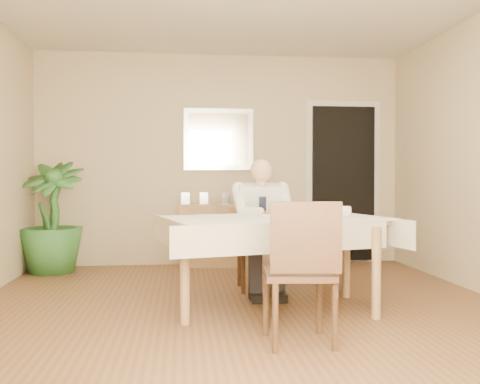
{
  "coord_description": "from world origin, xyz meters",
  "views": [
    {
      "loc": [
        -0.49,
        -4.14,
        1.06
      ],
      "look_at": [
        0.0,
        0.35,
        0.95
      ],
      "focal_mm": 40.0,
      "sensor_mm": 36.0,
      "label": 1
    }
  ],
  "objects": [
    {
      "name": "photo_frame_right",
      "position": [
        0.05,
        2.32,
        0.82
      ],
      "size": [
        0.1,
        0.02,
        0.14
      ],
      "primitive_type": "cube",
      "color": "silver",
      "rests_on": "sideboard"
    },
    {
      "name": "dining_table",
      "position": [
        0.25,
        0.11,
        0.67
      ],
      "size": [
        1.96,
        1.43,
        0.75
      ],
      "rotation": [
        0.0,
        0.0,
        0.25
      ],
      "color": "#A3774C",
      "rests_on": "ground"
    },
    {
      "name": "mirror",
      "position": [
        -0.03,
        2.47,
        1.55
      ],
      "size": [
        0.86,
        0.04,
        0.76
      ],
      "color": "silver",
      "rests_on": "room"
    },
    {
      "name": "coffee_mug",
      "position": [
        0.79,
        -0.02,
        0.8
      ],
      "size": [
        0.14,
        0.14,
        0.09
      ],
      "primitive_type": "imported",
      "rotation": [
        0.0,
        0.0,
        -0.27
      ],
      "color": "white",
      "rests_on": "dining_table"
    },
    {
      "name": "window",
      "position": [
        0.0,
        -2.47,
        1.45
      ],
      "size": [
        1.34,
        0.04,
        1.44
      ],
      "color": "silver",
      "rests_on": "room"
    },
    {
      "name": "plate",
      "position": [
        0.28,
        0.28,
        0.76
      ],
      "size": [
        0.26,
        0.26,
        0.02
      ],
      "primitive_type": "cylinder",
      "color": "white",
      "rests_on": "dining_table"
    },
    {
      "name": "photo_frame_center",
      "position": [
        -0.22,
        2.35,
        0.82
      ],
      "size": [
        0.1,
        0.02,
        0.14
      ],
      "primitive_type": "cube",
      "color": "silver",
      "rests_on": "sideboard"
    },
    {
      "name": "food",
      "position": [
        0.28,
        0.28,
        0.78
      ],
      "size": [
        0.14,
        0.14,
        0.06
      ],
      "primitive_type": "ellipsoid",
      "color": "olive",
      "rests_on": "dining_table"
    },
    {
      "name": "chair_far",
      "position": [
        0.25,
        0.99,
        0.49
      ],
      "size": [
        0.44,
        0.44,
        0.87
      ],
      "rotation": [
        0.0,
        0.0,
        0.06
      ],
      "color": "#442C19",
      "rests_on": "ground"
    },
    {
      "name": "fork",
      "position": [
        0.24,
        0.22,
        0.78
      ],
      "size": [
        0.01,
        0.13,
        0.01
      ],
      "primitive_type": "cylinder",
      "rotation": [
        1.57,
        0.0,
        0.0
      ],
      "color": "silver",
      "rests_on": "dining_table"
    },
    {
      "name": "photo_frame_left",
      "position": [
        -0.45,
        2.34,
        0.82
      ],
      "size": [
        0.1,
        0.02,
        0.14
      ],
      "primitive_type": "cube",
      "color": "silver",
      "rests_on": "sideboard"
    },
    {
      "name": "seated_man",
      "position": [
        0.25,
        0.7,
        0.69
      ],
      "size": [
        0.48,
        0.72,
        1.24
      ],
      "color": "white",
      "rests_on": "ground"
    },
    {
      "name": "doorway",
      "position": [
        1.55,
        2.46,
        1.0
      ],
      "size": [
        0.96,
        0.07,
        2.1
      ],
      "color": "silver",
      "rests_on": "ground"
    },
    {
      "name": "chair_near",
      "position": [
        0.26,
        -0.85,
        0.52
      ],
      "size": [
        0.48,
        0.48,
        0.92
      ],
      "rotation": [
        0.0,
        0.0,
        -0.11
      ],
      "color": "#442C19",
      "rests_on": "ground"
    },
    {
      "name": "knife",
      "position": [
        0.32,
        0.22,
        0.78
      ],
      "size": [
        0.01,
        0.13,
        0.01
      ],
      "primitive_type": "cylinder",
      "rotation": [
        1.57,
        0.0,
        0.0
      ],
      "color": "silver",
      "rests_on": "dining_table"
    },
    {
      "name": "sideboard",
      "position": [
        -0.03,
        2.32,
        0.38
      ],
      "size": [
        0.97,
        0.41,
        0.75
      ],
      "primitive_type": "cube",
      "rotation": [
        0.0,
        0.0,
        -0.1
      ],
      "color": "#A3774C",
      "rests_on": "ground"
    },
    {
      "name": "potted_palm",
      "position": [
        -1.95,
        2.07,
        0.63
      ],
      "size": [
        0.83,
        0.83,
        1.26
      ],
      "primitive_type": "imported",
      "rotation": [
        0.0,
        0.0,
        -0.2
      ],
      "color": "#295D23",
      "rests_on": "ground"
    },
    {
      "name": "room",
      "position": [
        0.0,
        0.0,
        1.3
      ],
      "size": [
        5.0,
        5.02,
        2.6
      ],
      "color": "brown",
      "rests_on": "ground"
    }
  ]
}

